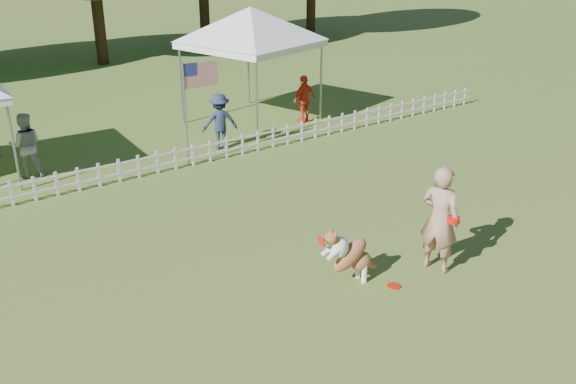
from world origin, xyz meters
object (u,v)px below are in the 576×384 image
object	(u,v)px
dog	(351,255)
frisbee_on_turf	(394,286)
spectator_a	(26,145)
spectator_b	(220,121)
canopy_tent_right	(252,67)
spectator_c	(304,99)
handler	(440,219)
flag_pole	(186,115)

from	to	relation	value
dog	frisbee_on_turf	xyz separation A→B (m)	(0.54, -0.54, -0.54)
dog	spectator_a	bearing A→B (deg)	117.46
dog	spectator_b	bearing A→B (deg)	84.09
canopy_tent_right	spectator_a	xyz separation A→B (m)	(-7.10, -0.86, -0.92)
spectator_c	spectator_a	bearing A→B (deg)	-9.78
handler	dog	xyz separation A→B (m)	(-1.60, 0.51, -0.44)
spectator_a	spectator_c	xyz separation A→B (m)	(8.38, -0.18, -0.06)
dog	flag_pole	world-z (taller)	flag_pole
dog	spectator_a	size ratio (longest dim) A/B	0.69
frisbee_on_turf	spectator_a	world-z (taller)	spectator_a
handler	canopy_tent_right	bearing A→B (deg)	-30.62
handler	flag_pole	bearing A→B (deg)	-8.28
spectator_a	spectator_c	world-z (taller)	spectator_a
handler	flag_pole	world-z (taller)	flag_pole
dog	canopy_tent_right	bearing A→B (deg)	74.43
frisbee_on_turf	spectator_c	world-z (taller)	spectator_c
canopy_tent_right	spectator_b	bearing A→B (deg)	-157.31
frisbee_on_turf	canopy_tent_right	xyz separation A→B (m)	(3.38, 9.96, 1.72)
frisbee_on_turf	flag_pole	bearing A→B (deg)	91.13
handler	spectator_b	world-z (taller)	handler
spectator_b	frisbee_on_turf	bearing A→B (deg)	97.30
flag_pole	spectator_a	size ratio (longest dim) A/B	1.67
handler	spectator_c	distance (m)	9.59
flag_pole	spectator_c	bearing A→B (deg)	15.00
frisbee_on_turf	flag_pole	size ratio (longest dim) A/B	0.09
canopy_tent_right	flag_pole	size ratio (longest dim) A/B	1.28
dog	spectator_a	world-z (taller)	spectator_a
frisbee_on_turf	spectator_c	size ratio (longest dim) A/B	0.16
dog	spectator_b	xyz separation A→B (m)	(1.77, 7.67, 0.22)
dog	canopy_tent_right	xyz separation A→B (m)	(3.92, 9.41, 1.18)
frisbee_on_turf	spectator_c	bearing A→B (deg)	62.47
handler	canopy_tent_right	world-z (taller)	canopy_tent_right
spectator_a	spectator_c	size ratio (longest dim) A/B	1.08
frisbee_on_turf	spectator_c	distance (m)	10.09
spectator_a	canopy_tent_right	bearing A→B (deg)	-155.19
handler	spectator_a	size ratio (longest dim) A/B	1.24
dog	spectator_b	distance (m)	7.88
dog	frisbee_on_turf	world-z (taller)	dog
handler	spectator_c	xyz separation A→B (m)	(3.59, 8.89, -0.25)
handler	spectator_c	size ratio (longest dim) A/B	1.33
dog	frisbee_on_turf	size ratio (longest dim) A/B	4.66
flag_pole	spectator_b	xyz separation A→B (m)	(1.37, 0.73, -0.58)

